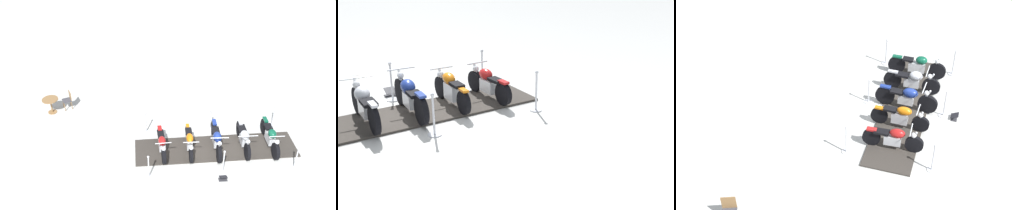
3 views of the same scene
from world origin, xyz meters
The scene contains 11 objects.
ground_plane centered at (0.00, 0.00, 0.00)m, with size 80.00×80.00×0.00m, color silver.
display_platform centered at (0.00, 0.00, 0.03)m, with size 6.72×1.61×0.06m, color #38332D.
motorcycle_maroon centered at (-1.90, 1.22, 0.47)m, with size 1.15×1.80×0.89m.
motorcycle_copper centered at (-0.96, 0.60, 0.50)m, with size 1.28×1.75×0.89m.
motorcycle_navy centered at (-0.02, -0.03, 0.53)m, with size 1.48×1.93×1.04m.
motorcycle_chrome centered at (0.92, -0.65, 0.54)m, with size 1.34×1.85×1.01m.
stanchion_left_mid centered at (0.77, 1.16, 0.32)m, with size 0.33×0.33×1.02m.
stanchion_left_front centered at (-1.62, 2.74, 0.37)m, with size 0.30×0.30×1.07m.
stanchion_right_mid centered at (-0.77, -1.16, 0.33)m, with size 0.36×0.36×1.09m.
stanchion_right_front centered at (-3.15, 0.42, 0.38)m, with size 0.29×0.29×1.06m.
info_placard centered at (-1.04, -1.46, 0.08)m, with size 0.40×0.39×0.22m.
Camera 2 is at (8.64, 6.41, 4.23)m, focal length 47.88 mm.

